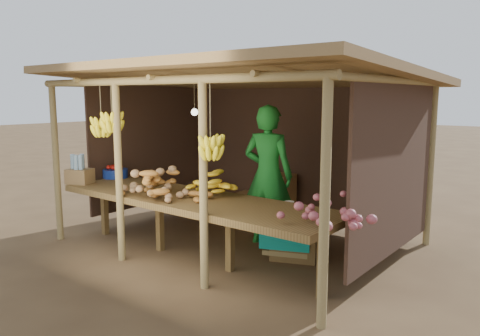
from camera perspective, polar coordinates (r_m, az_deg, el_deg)
The scene contains 13 objects.
ground at distance 6.68m, azimuth 0.00°, elevation -8.94°, with size 60.00×60.00×0.00m, color brown.
stall_structure at distance 6.33m, azimuth -0.46°, elevation 7.66°, with size 4.70×3.50×2.43m.
counter at distance 5.79m, azimuth -5.84°, elevation -4.17°, with size 3.90×1.05×0.80m.
potato_heap at distance 5.91m, azimuth -10.46°, elevation -1.59°, with size 0.96×0.57×0.36m, color #9B7650, non-canonical shape.
sweet_potato_heap at distance 5.75m, azimuth -9.54°, elevation -1.89°, with size 1.04×0.63×0.36m, color #AB6F2C, non-canonical shape.
onion_heap at distance 4.51m, azimuth 10.35°, elevation -4.82°, with size 0.91×0.54×0.36m, color #AF555D, non-canonical shape.
banana_pile at distance 5.82m, azimuth -3.32°, elevation -1.69°, with size 0.66×0.40×0.35m, color yellow, non-canonical shape.
tomato_basin at distance 7.36m, azimuth -14.95°, elevation -0.52°, with size 0.37×0.37×0.20m.
bottle_box at distance 7.01m, azimuth -18.96°, elevation -0.51°, with size 0.41×0.37×0.42m.
vendor at distance 6.40m, azimuth 3.44°, elevation -0.88°, with size 0.70×0.46×1.92m, color #1B7A27.
tarp_crate at distance 6.00m, azimuth 6.74°, elevation -8.00°, with size 0.78×0.73×0.75m.
carton_stack at distance 7.72m, azimuth 3.50°, elevation -3.90°, with size 1.02×0.40×0.77m.
burlap_sacks at distance 8.21m, azimuth -4.51°, elevation -3.56°, with size 0.92×0.48×0.65m.
Camera 1 is at (3.93, -5.00, 2.03)m, focal length 35.00 mm.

